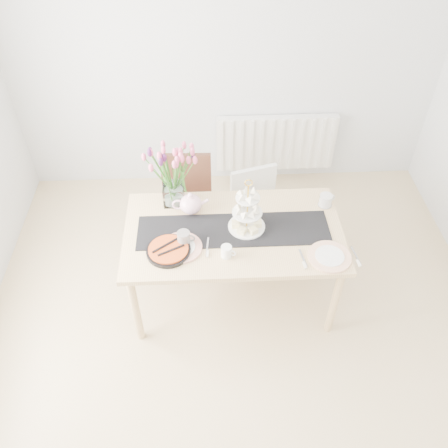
{
  "coord_description": "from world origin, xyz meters",
  "views": [
    {
      "loc": [
        -0.21,
        -1.8,
        3.19
      ],
      "look_at": [
        -0.1,
        0.6,
        0.87
      ],
      "focal_mm": 38.0,
      "sensor_mm": 36.0,
      "label": 1
    }
  ],
  "objects_px": {
    "chair_white": "(257,208)",
    "cream_jug": "(326,200)",
    "mug_grey": "(184,238)",
    "tulip_vase": "(172,168)",
    "plate_left": "(181,248)",
    "radiator": "(276,143)",
    "teapot": "(191,204)",
    "plate_right": "(329,257)",
    "cake_stand": "(247,216)",
    "chair_brown": "(187,196)",
    "dining_table": "(233,238)",
    "mug_white": "(226,252)",
    "tart_tin": "(168,250)"
  },
  "relations": [
    {
      "from": "dining_table",
      "to": "mug_white",
      "type": "bearing_deg",
      "value": -104.56
    },
    {
      "from": "chair_white",
      "to": "cake_stand",
      "type": "relative_size",
      "value": 2.03
    },
    {
      "from": "radiator",
      "to": "cream_jug",
      "type": "distance_m",
      "value": 1.35
    },
    {
      "from": "cream_jug",
      "to": "plate_left",
      "type": "height_order",
      "value": "cream_jug"
    },
    {
      "from": "chair_white",
      "to": "cream_jug",
      "type": "height_order",
      "value": "cream_jug"
    },
    {
      "from": "mug_white",
      "to": "plate_left",
      "type": "bearing_deg",
      "value": -173.29
    },
    {
      "from": "plate_left",
      "to": "chair_white",
      "type": "bearing_deg",
      "value": 49.12
    },
    {
      "from": "tulip_vase",
      "to": "tart_tin",
      "type": "bearing_deg",
      "value": -92.95
    },
    {
      "from": "mug_white",
      "to": "plate_left",
      "type": "distance_m",
      "value": 0.33
    },
    {
      "from": "chair_white",
      "to": "mug_white",
      "type": "distance_m",
      "value": 0.92
    },
    {
      "from": "radiator",
      "to": "tart_tin",
      "type": "height_order",
      "value": "tart_tin"
    },
    {
      "from": "chair_white",
      "to": "tart_tin",
      "type": "bearing_deg",
      "value": -149.23
    },
    {
      "from": "chair_brown",
      "to": "dining_table",
      "type": "bearing_deg",
      "value": -60.29
    },
    {
      "from": "dining_table",
      "to": "plate_left",
      "type": "relative_size",
      "value": 5.31
    },
    {
      "from": "tart_tin",
      "to": "plate_right",
      "type": "xyz_separation_m",
      "value": [
        1.11,
        -0.1,
        -0.01
      ]
    },
    {
      "from": "radiator",
      "to": "plate_right",
      "type": "bearing_deg",
      "value": -86.32
    },
    {
      "from": "radiator",
      "to": "cream_jug",
      "type": "height_order",
      "value": "cream_jug"
    },
    {
      "from": "teapot",
      "to": "plate_left",
      "type": "distance_m",
      "value": 0.39
    },
    {
      "from": "chair_white",
      "to": "mug_grey",
      "type": "relative_size",
      "value": 7.48
    },
    {
      "from": "radiator",
      "to": "chair_brown",
      "type": "relative_size",
      "value": 1.38
    },
    {
      "from": "dining_table",
      "to": "cream_jug",
      "type": "height_order",
      "value": "cream_jug"
    },
    {
      "from": "mug_white",
      "to": "tulip_vase",
      "type": "bearing_deg",
      "value": 144.54
    },
    {
      "from": "chair_brown",
      "to": "plate_left",
      "type": "distance_m",
      "value": 0.88
    },
    {
      "from": "chair_brown",
      "to": "cream_jug",
      "type": "distance_m",
      "value": 1.2
    },
    {
      "from": "chair_white",
      "to": "mug_grey",
      "type": "height_order",
      "value": "mug_grey"
    },
    {
      "from": "mug_grey",
      "to": "plate_right",
      "type": "xyz_separation_m",
      "value": [
        1.0,
        -0.18,
        -0.05
      ]
    },
    {
      "from": "tulip_vase",
      "to": "tart_tin",
      "type": "relative_size",
      "value": 1.92
    },
    {
      "from": "tulip_vase",
      "to": "plate_left",
      "type": "relative_size",
      "value": 1.98
    },
    {
      "from": "cream_jug",
      "to": "dining_table",
      "type": "bearing_deg",
      "value": 177.92
    },
    {
      "from": "tulip_vase",
      "to": "plate_left",
      "type": "distance_m",
      "value": 0.6
    },
    {
      "from": "cake_stand",
      "to": "tart_tin",
      "type": "height_order",
      "value": "cake_stand"
    },
    {
      "from": "dining_table",
      "to": "tulip_vase",
      "type": "height_order",
      "value": "tulip_vase"
    },
    {
      "from": "mug_white",
      "to": "mug_grey",
      "type": "bearing_deg",
      "value": 177.88
    },
    {
      "from": "tulip_vase",
      "to": "chair_white",
      "type": "bearing_deg",
      "value": 17.55
    },
    {
      "from": "tart_tin",
      "to": "plate_left",
      "type": "relative_size",
      "value": 1.03
    },
    {
      "from": "dining_table",
      "to": "cream_jug",
      "type": "xyz_separation_m",
      "value": [
        0.72,
        0.24,
        0.13
      ]
    },
    {
      "from": "mug_grey",
      "to": "cake_stand",
      "type": "bearing_deg",
      "value": 20.49
    },
    {
      "from": "tulip_vase",
      "to": "teapot",
      "type": "relative_size",
      "value": 2.24
    },
    {
      "from": "tart_tin",
      "to": "cream_jug",
      "type": "bearing_deg",
      "value": 20.32
    },
    {
      "from": "radiator",
      "to": "chair_white",
      "type": "bearing_deg",
      "value": -106.35
    },
    {
      "from": "mug_grey",
      "to": "plate_right",
      "type": "distance_m",
      "value": 1.02
    },
    {
      "from": "teapot",
      "to": "dining_table",
      "type": "bearing_deg",
      "value": -35.24
    },
    {
      "from": "teapot",
      "to": "chair_brown",
      "type": "bearing_deg",
      "value": 95.42
    },
    {
      "from": "tulip_vase",
      "to": "cake_stand",
      "type": "distance_m",
      "value": 0.66
    },
    {
      "from": "radiator",
      "to": "chair_brown",
      "type": "distance_m",
      "value": 1.23
    },
    {
      "from": "tart_tin",
      "to": "teapot",
      "type": "bearing_deg",
      "value": 68.79
    },
    {
      "from": "dining_table",
      "to": "plate_right",
      "type": "bearing_deg",
      "value": -24.58
    },
    {
      "from": "radiator",
      "to": "teapot",
      "type": "relative_size",
      "value": 4.5
    },
    {
      "from": "chair_brown",
      "to": "teapot",
      "type": "height_order",
      "value": "teapot"
    },
    {
      "from": "chair_brown",
      "to": "mug_white",
      "type": "bearing_deg",
      "value": -70.48
    }
  ]
}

